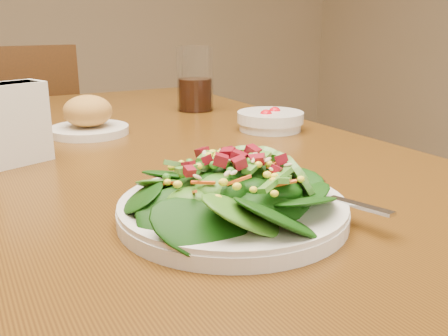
% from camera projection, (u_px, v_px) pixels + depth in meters
% --- Properties ---
extents(dining_table, '(0.90, 1.40, 0.75)m').
position_uv_depth(dining_table, '(121.00, 204.00, 0.89)').
color(dining_table, '#57350E').
rests_on(dining_table, ground_plane).
extents(chair_far, '(0.43, 0.43, 0.89)m').
position_uv_depth(chair_far, '(21.00, 164.00, 1.78)').
color(chair_far, '#40210B').
rests_on(chair_far, ground_plane).
extents(salad_plate, '(0.26, 0.26, 0.07)m').
position_uv_depth(salad_plate, '(240.00, 195.00, 0.56)').
color(salad_plate, white).
rests_on(salad_plate, dining_table).
extents(bread_plate, '(0.15, 0.15, 0.08)m').
position_uv_depth(bread_plate, '(88.00, 118.00, 0.97)').
color(bread_plate, white).
rests_on(bread_plate, dining_table).
extents(tomato_bowl, '(0.13, 0.13, 0.04)m').
position_uv_depth(tomato_bowl, '(270.00, 120.00, 1.01)').
color(tomato_bowl, white).
rests_on(tomato_bowl, dining_table).
extents(drinking_glass, '(0.09, 0.09, 0.16)m').
position_uv_depth(drinking_glass, '(195.00, 83.00, 1.22)').
color(drinking_glass, silver).
rests_on(drinking_glass, dining_table).
extents(napkin_holder, '(0.11, 0.08, 0.13)m').
position_uv_depth(napkin_holder, '(14.00, 121.00, 0.77)').
color(napkin_holder, white).
rests_on(napkin_holder, dining_table).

